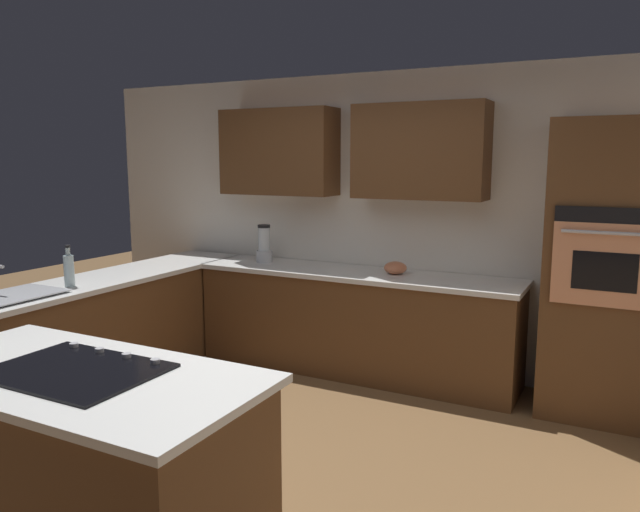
# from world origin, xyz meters

# --- Properties ---
(ground_plane) EXTENTS (14.00, 14.00, 0.00)m
(ground_plane) POSITION_xyz_m (0.00, 0.00, 0.00)
(ground_plane) COLOR brown
(wall_back) EXTENTS (6.00, 0.44, 2.60)m
(wall_back) POSITION_xyz_m (0.07, -2.04, 1.47)
(wall_back) COLOR white
(wall_back) RESTS_ON ground
(lower_cabinets_back) EXTENTS (2.80, 0.60, 0.86)m
(lower_cabinets_back) POSITION_xyz_m (0.10, -1.72, 0.43)
(lower_cabinets_back) COLOR brown
(lower_cabinets_back) RESTS_ON ground
(countertop_back) EXTENTS (2.84, 0.64, 0.04)m
(countertop_back) POSITION_xyz_m (0.10, -1.72, 0.88)
(countertop_back) COLOR silver
(countertop_back) RESTS_ON lower_cabinets_back
(lower_cabinets_side) EXTENTS (0.60, 2.90, 0.86)m
(lower_cabinets_side) POSITION_xyz_m (1.82, -0.55, 0.43)
(lower_cabinets_side) COLOR brown
(lower_cabinets_side) RESTS_ON ground
(countertop_side) EXTENTS (0.64, 2.94, 0.04)m
(countertop_side) POSITION_xyz_m (1.82, -0.55, 0.88)
(countertop_side) COLOR silver
(countertop_side) RESTS_ON lower_cabinets_side
(island_base) EXTENTS (1.70, 0.80, 0.86)m
(island_base) POSITION_xyz_m (0.21, 1.14, 0.43)
(island_base) COLOR brown
(island_base) RESTS_ON ground
(island_top) EXTENTS (1.78, 0.88, 0.04)m
(island_top) POSITION_xyz_m (0.21, 1.14, 0.88)
(island_top) COLOR silver
(island_top) RESTS_ON island_base
(wall_oven) EXTENTS (0.80, 0.66, 2.13)m
(wall_oven) POSITION_xyz_m (-1.85, -1.72, 1.07)
(wall_oven) COLOR brown
(wall_oven) RESTS_ON ground
(sink_unit) EXTENTS (0.46, 0.70, 0.23)m
(sink_unit) POSITION_xyz_m (1.83, 0.32, 0.92)
(sink_unit) COLOR #515456
(sink_unit) RESTS_ON countertop_side
(cooktop) EXTENTS (0.76, 0.56, 0.03)m
(cooktop) POSITION_xyz_m (0.21, 1.14, 0.91)
(cooktop) COLOR black
(cooktop) RESTS_ON island_top
(blender) EXTENTS (0.15, 0.15, 0.35)m
(blender) POSITION_xyz_m (1.05, -1.77, 1.05)
(blender) COLOR silver
(blender) RESTS_ON countertop_back
(mixing_bowl) EXTENTS (0.19, 0.19, 0.11)m
(mixing_bowl) POSITION_xyz_m (-0.25, -1.77, 0.95)
(mixing_bowl) COLOR #CC724C
(mixing_bowl) RESTS_ON countertop_back
(dish_soap_bottle) EXTENTS (0.08, 0.08, 0.32)m
(dish_soap_bottle) POSITION_xyz_m (1.77, -0.16, 1.03)
(dish_soap_bottle) COLOR silver
(dish_soap_bottle) RESTS_ON countertop_side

